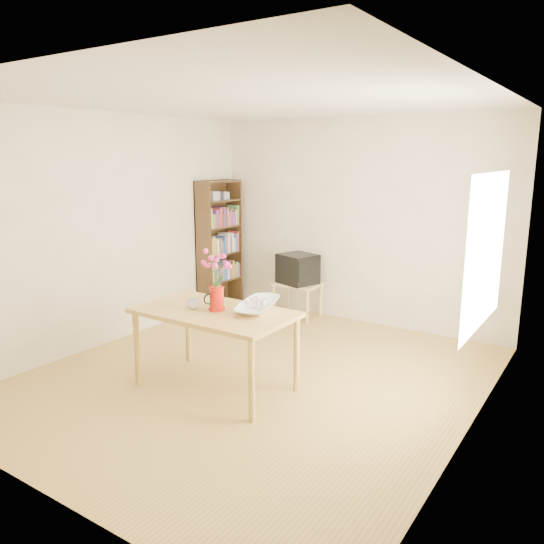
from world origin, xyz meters
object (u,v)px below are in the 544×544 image
Objects in this scene: mug at (193,304)px; television at (298,268)px; pitcher at (217,299)px; bowl at (258,287)px; table at (215,319)px.

mug is 0.20× the size of television.
pitcher is 2.43m from television.
mug is at bearing -149.85° from bowl.
table is 2.61× the size of television.
bowl is at bearing -158.50° from mug.
pitcher is at bearing 50.04° from table.
mug is at bearing -136.70° from pitcher.
television reaches higher than mug.
table is 12.90× the size of mug.
television reaches higher than table.
bowl is (0.51, 0.30, 0.17)m from mug.
pitcher is 0.50× the size of bowl.
pitcher is at bearing -168.19° from mug.
bowl is (0.30, 0.22, 0.11)m from pitcher.
bowl is (0.31, 0.23, 0.29)m from table.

